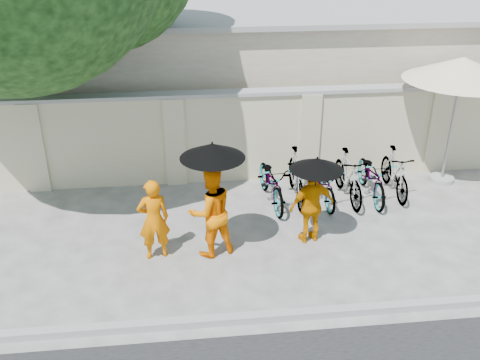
{
  "coord_description": "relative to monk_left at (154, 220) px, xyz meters",
  "views": [
    {
      "loc": [
        -0.78,
        -7.89,
        5.45
      ],
      "look_at": [
        0.19,
        0.86,
        1.1
      ],
      "focal_mm": 40.0,
      "sensor_mm": 36.0,
      "label": 1
    }
  ],
  "objects": [
    {
      "name": "compound_wall",
      "position": [
        2.39,
        3.01,
        0.24
      ],
      "size": [
        20.0,
        0.3,
        2.0
      ],
      "primitive_type": "cube",
      "color": "beige",
      "rests_on": "ground"
    },
    {
      "name": "parasol_right",
      "position": [
        2.86,
        0.14,
        0.85
      ],
      "size": [
        0.94,
        0.94,
        0.88
      ],
      "color": "black",
      "rests_on": "ground"
    },
    {
      "name": "patio_umbrella",
      "position": [
        6.41,
        2.32,
        1.82
      ],
      "size": [
        3.15,
        3.15,
        2.86
      ],
      "rotation": [
        0.0,
        0.0,
        -0.41
      ],
      "color": "gray",
      "rests_on": "ground"
    },
    {
      "name": "bike_2",
      "position": [
        3.45,
        1.71,
        -0.33
      ],
      "size": [
        0.68,
        1.66,
        0.86
      ],
      "primitive_type": "imported",
      "rotation": [
        0.0,
        0.0,
        0.07
      ],
      "color": "gray",
      "rests_on": "ground"
    },
    {
      "name": "bike_3",
      "position": [
        3.99,
        1.73,
        -0.23
      ],
      "size": [
        0.56,
        1.77,
        1.05
      ],
      "primitive_type": "imported",
      "rotation": [
        0.0,
        0.0,
        0.04
      ],
      "color": "gray",
      "rests_on": "ground"
    },
    {
      "name": "monk_left",
      "position": [
        0.0,
        0.0,
        0.0
      ],
      "size": [
        0.61,
        0.46,
        1.51
      ],
      "primitive_type": "imported",
      "rotation": [
        0.0,
        0.0,
        3.34
      ],
      "color": "orange",
      "rests_on": "ground"
    },
    {
      "name": "monk_center",
      "position": [
        0.99,
        0.01,
        0.09
      ],
      "size": [
        0.99,
        0.88,
        1.7
      ],
      "primitive_type": "imported",
      "rotation": [
        0.0,
        0.0,
        3.47
      ],
      "color": "#FF7900",
      "rests_on": "ground"
    },
    {
      "name": "bike_1",
      "position": [
        2.9,
        1.88,
        -0.22
      ],
      "size": [
        0.58,
        1.8,
        1.07
      ],
      "primitive_type": "imported",
      "rotation": [
        0.0,
        0.0,
        -0.04
      ],
      "color": "gray",
      "rests_on": "ground"
    },
    {
      "name": "bike_0",
      "position": [
        2.36,
        1.75,
        -0.27
      ],
      "size": [
        0.81,
        1.91,
        0.98
      ],
      "primitive_type": "imported",
      "rotation": [
        0.0,
        0.0,
        0.09
      ],
      "color": "gray",
      "rests_on": "ground"
    },
    {
      "name": "parasol_center",
      "position": [
        1.04,
        -0.07,
        1.27
      ],
      "size": [
        1.09,
        1.09,
        1.19
      ],
      "color": "black",
      "rests_on": "ground"
    },
    {
      "name": "ground",
      "position": [
        1.39,
        -0.19,
        -0.76
      ],
      "size": [
        80.0,
        80.0,
        0.0
      ],
      "primitive_type": "plane",
      "color": "#A3A19E"
    },
    {
      "name": "bike_5",
      "position": [
        5.07,
        1.88,
        -0.26
      ],
      "size": [
        0.52,
        1.68,
        1.0
      ],
      "primitive_type": "imported",
      "rotation": [
        0.0,
        0.0,
        -0.03
      ],
      "color": "gray",
      "rests_on": "ground"
    },
    {
      "name": "building_behind",
      "position": [
        3.39,
        6.81,
        0.84
      ],
      "size": [
        14.0,
        6.0,
        3.2
      ],
      "primitive_type": "cube",
      "color": "beige",
      "rests_on": "ground"
    },
    {
      "name": "monk_right",
      "position": [
        2.84,
        0.22,
        -0.02
      ],
      "size": [
        0.92,
        0.55,
        1.48
      ],
      "primitive_type": "imported",
      "rotation": [
        0.0,
        0.0,
        3.37
      ],
      "color": "#D17900",
      "rests_on": "ground"
    },
    {
      "name": "kerb",
      "position": [
        1.39,
        -1.89,
        -0.7
      ],
      "size": [
        40.0,
        0.16,
        0.12
      ],
      "primitive_type": "cube",
      "color": "gray",
      "rests_on": "ground"
    },
    {
      "name": "bike_4",
      "position": [
        4.53,
        1.77,
        -0.27
      ],
      "size": [
        0.72,
        1.86,
        0.97
      ],
      "primitive_type": "imported",
      "rotation": [
        0.0,
        0.0,
        -0.04
      ],
      "color": "gray",
      "rests_on": "ground"
    }
  ]
}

